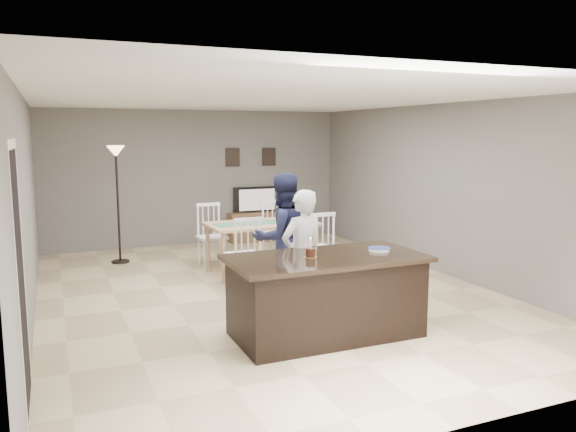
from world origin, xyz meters
name	(u,v)px	position (x,y,z in m)	size (l,w,h in m)	color
floor	(268,293)	(0.00, 0.00, 0.00)	(8.00, 8.00, 0.00)	#CBB182
room_shell	(267,174)	(0.00, 0.00, 1.68)	(8.00, 8.00, 8.00)	slate
kitchen_island	(326,295)	(0.00, -1.80, 0.45)	(2.15, 1.10, 0.90)	black
tv_console	(257,227)	(1.20, 3.77, 0.30)	(1.20, 0.40, 0.60)	brown
television	(256,200)	(1.20, 3.84, 0.86)	(0.91, 0.12, 0.53)	black
tv_screen_glow	(257,200)	(1.20, 3.76, 0.87)	(0.78, 0.78, 0.00)	orange
picture_frames	(251,157)	(1.15, 3.98, 1.75)	(1.10, 0.02, 0.38)	black
doorway	(19,256)	(-2.99, -2.30, 1.26)	(0.00, 2.10, 2.65)	black
woman	(302,256)	(-0.03, -1.23, 0.79)	(0.58, 0.38, 1.58)	silver
man	(282,238)	(0.04, -0.45, 0.86)	(0.84, 0.65, 1.72)	#171A33
birthday_cake	(310,253)	(-0.19, -1.80, 0.95)	(0.14, 0.14, 0.22)	gold
plate_stack	(379,249)	(0.68, -1.80, 0.92)	(0.25, 0.25, 0.04)	white
dining_table	(262,231)	(0.35, 1.18, 0.67)	(1.77, 2.01, 1.06)	#A37B58
floor_lamp	(117,172)	(-1.69, 2.80, 1.57)	(0.30, 0.30, 2.03)	black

